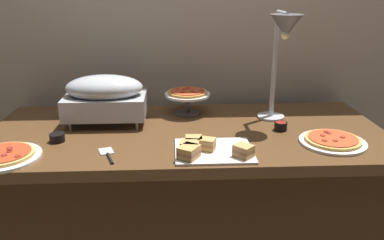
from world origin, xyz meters
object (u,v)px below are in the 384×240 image
at_px(sandwich_platter, 208,149).
at_px(serving_spatula, 108,155).
at_px(sauce_cup_near, 281,126).
at_px(heat_lamp, 283,39).
at_px(pizza_plate_center, 4,156).
at_px(chafing_dish, 105,97).
at_px(pizza_plate_raised_stand, 187,96).
at_px(pizza_plate_front, 333,141).
at_px(sauce_cup_far, 57,137).

distance_m(sandwich_platter, serving_spatula, 0.41).
bearing_deg(sandwich_platter, serving_spatula, 179.27).
bearing_deg(sauce_cup_near, heat_lamp, 92.15).
relative_size(heat_lamp, pizza_plate_center, 1.87).
xyz_separation_m(chafing_dish, pizza_plate_raised_stand, (0.41, 0.14, -0.04)).
height_order(pizza_plate_front, sauce_cup_far, sauce_cup_far).
bearing_deg(sauce_cup_near, chafing_dish, 170.55).
height_order(sandwich_platter, serving_spatula, sandwich_platter).
relative_size(heat_lamp, sauce_cup_far, 8.26).
bearing_deg(sauce_cup_far, chafing_dish, 51.91).
relative_size(pizza_plate_raised_stand, sauce_cup_near, 3.93).
relative_size(chafing_dish, sauce_cup_far, 5.99).
bearing_deg(sauce_cup_near, sandwich_platter, -145.48).
bearing_deg(pizza_plate_front, pizza_plate_raised_stand, 144.07).
bearing_deg(sandwich_platter, heat_lamp, 40.76).
height_order(pizza_plate_front, serving_spatula, pizza_plate_front).
height_order(pizza_plate_raised_stand, sauce_cup_near, pizza_plate_raised_stand).
bearing_deg(heat_lamp, chafing_dish, 174.72).
bearing_deg(serving_spatula, pizza_plate_front, 4.63).
relative_size(pizza_plate_front, sauce_cup_near, 4.70).
xyz_separation_m(pizza_plate_front, sauce_cup_far, (-1.22, 0.08, 0.01)).
bearing_deg(serving_spatula, chafing_dish, 99.35).
bearing_deg(sandwich_platter, pizza_plate_center, -179.61).
relative_size(sandwich_platter, serving_spatula, 1.89).
relative_size(heat_lamp, pizza_plate_raised_stand, 2.27).
bearing_deg(heat_lamp, serving_spatula, -158.06).
height_order(chafing_dish, serving_spatula, chafing_dish).
bearing_deg(pizza_plate_center, serving_spatula, 1.50).
distance_m(sandwich_platter, sauce_cup_near, 0.46).
height_order(chafing_dish, sauce_cup_far, chafing_dish).
relative_size(sauce_cup_near, sauce_cup_far, 0.93).
distance_m(pizza_plate_front, pizza_plate_center, 1.39).
bearing_deg(pizza_plate_center, pizza_plate_front, 3.69).
distance_m(pizza_plate_raised_stand, sauce_cup_near, 0.53).
xyz_separation_m(pizza_plate_raised_stand, sauce_cup_near, (0.44, -0.28, -0.08)).
bearing_deg(pizza_plate_center, pizza_plate_raised_stand, 35.37).
bearing_deg(pizza_plate_front, chafing_dish, 163.09).
distance_m(chafing_dish, serving_spatula, 0.42).
bearing_deg(pizza_plate_front, sauce_cup_far, 176.15).
relative_size(sauce_cup_near, serving_spatula, 0.36).
bearing_deg(pizza_plate_front, heat_lamp, 128.55).
distance_m(chafing_dish, pizza_plate_center, 0.55).
height_order(pizza_plate_center, sauce_cup_far, sauce_cup_far).
bearing_deg(serving_spatula, heat_lamp, 21.94).
height_order(sauce_cup_far, serving_spatula, sauce_cup_far).
xyz_separation_m(heat_lamp, sandwich_platter, (-0.37, -0.32, -0.41)).
xyz_separation_m(heat_lamp, serving_spatula, (-0.78, -0.32, -0.43)).
distance_m(chafing_dish, sauce_cup_near, 0.87).
distance_m(chafing_dish, pizza_plate_front, 1.09).
bearing_deg(sandwich_platter, pizza_plate_raised_stand, 96.68).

